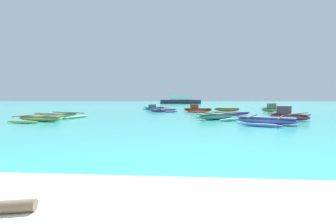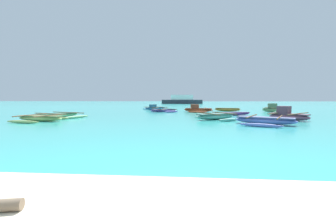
{
  "view_description": "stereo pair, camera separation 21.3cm",
  "coord_description": "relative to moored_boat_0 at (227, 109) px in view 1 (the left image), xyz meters",
  "views": [
    {
      "loc": [
        -0.2,
        -3.08,
        1.57
      ],
      "look_at": [
        -1.75,
        18.68,
        0.25
      ],
      "focal_mm": 24.0,
      "sensor_mm": 36.0,
      "label": 1
    },
    {
      "loc": [
        0.02,
        -3.07,
        1.57
      ],
      "look_at": [
        -1.75,
        18.68,
        0.25
      ],
      "focal_mm": 24.0,
      "sensor_mm": 36.0,
      "label": 2
    }
  ],
  "objects": [
    {
      "name": "moored_boat_3",
      "position": [
        -15.58,
        -10.21,
        -0.05
      ],
      "size": [
        4.69,
        3.97,
        0.39
      ],
      "rotation": [
        0.0,
        0.0,
        1.2
      ],
      "color": "#6EAB74",
      "rests_on": "ground_plane"
    },
    {
      "name": "moored_boat_9",
      "position": [
        5.24,
        -1.14,
        0.1
      ],
      "size": [
        3.1,
        3.53,
        1.0
      ],
      "rotation": [
        0.0,
        0.0,
        -0.01
      ],
      "color": "#83A871",
      "rests_on": "ground_plane"
    },
    {
      "name": "distant_ferry",
      "position": [
        -6.28,
        38.09,
        0.83
      ],
      "size": [
        11.77,
        2.59,
        2.59
      ],
      "color": "#2D333D",
      "rests_on": "ground_plane"
    },
    {
      "name": "moored_boat_8",
      "position": [
        -7.67,
        -1.75,
        -0.06
      ],
      "size": [
        3.52,
        3.69,
        0.35
      ],
      "rotation": [
        0.0,
        0.0,
        0.69
      ],
      "color": "#5F4BA0",
      "rests_on": "ground_plane"
    },
    {
      "name": "moored_boat_7",
      "position": [
        2.29,
        -11.22,
        0.12
      ],
      "size": [
        4.02,
        4.03,
        1.02
      ],
      "rotation": [
        0.0,
        0.0,
        -0.78
      ],
      "color": "#8C4F69",
      "rests_on": "ground_plane"
    },
    {
      "name": "moored_boat_6",
      "position": [
        -3.68,
        -1.23,
        0.07
      ],
      "size": [
        3.49,
        4.47,
        0.88
      ],
      "rotation": [
        0.0,
        0.0,
        -0.12
      ],
      "color": "#C34423",
      "rests_on": "ground_plane"
    },
    {
      "name": "ground_plane",
      "position": [
        -5.07,
        -24.95,
        -0.23
      ],
      "size": [
        240.0,
        240.0,
        0.0
      ],
      "color": "#38ADA8"
    },
    {
      "name": "moored_boat_2",
      "position": [
        -0.26,
        -14.0,
        0.01
      ],
      "size": [
        3.56,
        4.03,
        0.5
      ],
      "rotation": [
        0.0,
        0.0,
        -0.47
      ],
      "color": "#6674CA",
      "rests_on": "ground_plane"
    },
    {
      "name": "moored_boat_4",
      "position": [
        -0.77,
        -6.86,
        -0.06
      ],
      "size": [
        3.62,
        1.93,
        0.29
      ],
      "rotation": [
        0.0,
        0.0,
        0.38
      ],
      "color": "#713792",
      "rests_on": "ground_plane"
    },
    {
      "name": "moored_boat_1",
      "position": [
        -2.85,
        -11.08,
        0.01
      ],
      "size": [
        3.2,
        3.65,
        0.5
      ],
      "rotation": [
        0.0,
        0.0,
        0.5
      ],
      "color": "#62B09F",
      "rests_on": "ground_plane"
    },
    {
      "name": "moored_boat_5",
      "position": [
        -15.18,
        -13.29,
        -0.02
      ],
      "size": [
        3.56,
        3.36,
        0.44
      ],
      "rotation": [
        0.0,
        0.0,
        -0.15
      ],
      "color": "#B4C66E",
      "rests_on": "ground_plane"
    },
    {
      "name": "moored_boat_0",
      "position": [
        0.0,
        0.0,
        0.0
      ],
      "size": [
        3.13,
        1.22,
        0.4
      ],
      "rotation": [
        0.0,
        0.0,
        -0.22
      ],
      "color": "#B8802E",
      "rests_on": "ground_plane"
    },
    {
      "name": "moored_boat_10",
      "position": [
        -9.3,
        2.3,
        0.02
      ],
      "size": [
        3.9,
        4.05,
        0.76
      ],
      "rotation": [
        0.0,
        0.0,
        0.73
      ],
      "color": "teal",
      "rests_on": "ground_plane"
    }
  ]
}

